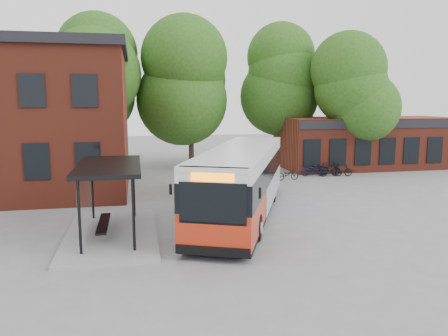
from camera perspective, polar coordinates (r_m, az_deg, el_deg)
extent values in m
plane|color=slate|center=(19.45, -0.84, -7.09)|extent=(100.00, 100.00, 0.00)
imported|color=black|center=(29.77, 8.30, -0.81)|extent=(1.62, 0.72, 0.82)
imported|color=#040F3B|center=(31.72, 11.55, -0.23)|extent=(1.80, 0.79, 0.92)
imported|color=black|center=(32.42, 12.10, -0.04)|extent=(1.79, 0.68, 0.93)
imported|color=black|center=(32.39, 13.63, -0.12)|extent=(1.57, 0.84, 0.91)
imported|color=black|center=(31.95, 13.80, -0.23)|extent=(1.78, 0.67, 0.92)
imported|color=black|center=(32.14, 15.14, -0.26)|extent=(1.55, 0.70, 0.90)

